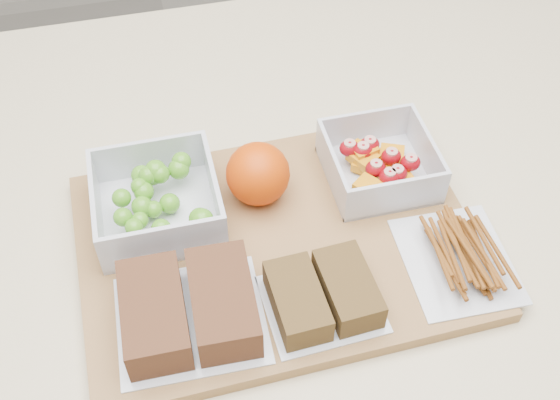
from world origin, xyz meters
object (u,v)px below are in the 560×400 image
(sandwich_bag_left, at_px, (189,309))
(pretzel_bag, at_px, (459,253))
(orange, at_px, (258,174))
(grape_container, at_px, (158,201))
(sandwich_bag_center, at_px, (323,295))
(fruit_container, at_px, (379,164))
(cutting_board, at_px, (278,245))

(sandwich_bag_left, height_order, pretzel_bag, sandwich_bag_left)
(orange, bearing_deg, pretzel_bag, -37.47)
(grape_container, relative_size, sandwich_bag_center, 1.13)
(orange, xyz_separation_m, pretzel_bag, (0.18, -0.14, -0.02))
(fruit_container, relative_size, sandwich_bag_center, 1.00)
(grape_container, bearing_deg, sandwich_bag_left, -85.49)
(orange, relative_size, pretzel_bag, 0.52)
(sandwich_bag_left, relative_size, pretzel_bag, 1.08)
(fruit_container, height_order, sandwich_bag_left, fruit_container)
(cutting_board, xyz_separation_m, sandwich_bag_left, (-0.11, -0.08, 0.03))
(grape_container, xyz_separation_m, pretzel_bag, (0.29, -0.14, -0.01))
(sandwich_bag_center, xyz_separation_m, pretzel_bag, (0.15, 0.02, -0.00))
(sandwich_bag_left, bearing_deg, grape_container, 94.51)
(cutting_board, xyz_separation_m, grape_container, (-0.12, 0.07, 0.03))
(grape_container, xyz_separation_m, fruit_container, (0.25, -0.00, -0.00))
(cutting_board, bearing_deg, sandwich_bag_center, -76.45)
(grape_container, distance_m, orange, 0.11)
(fruit_container, bearing_deg, cutting_board, -154.16)
(cutting_board, xyz_separation_m, pretzel_bag, (0.17, -0.07, 0.02))
(cutting_board, distance_m, orange, 0.08)
(grape_container, xyz_separation_m, orange, (0.11, 0.00, 0.01))
(sandwich_bag_left, distance_m, sandwich_bag_center, 0.13)
(orange, height_order, sandwich_bag_left, orange)
(orange, bearing_deg, cutting_board, -84.76)
(orange, xyz_separation_m, sandwich_bag_left, (-0.10, -0.14, -0.01))
(grape_container, bearing_deg, fruit_container, -0.14)
(fruit_container, xyz_separation_m, pretzel_bag, (0.04, -0.14, -0.00))
(orange, bearing_deg, sandwich_bag_center, -79.26)
(sandwich_bag_left, bearing_deg, cutting_board, 35.74)
(fruit_container, height_order, orange, orange)
(sandwich_bag_center, relative_size, pretzel_bag, 0.86)
(grape_container, bearing_deg, cutting_board, -29.16)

